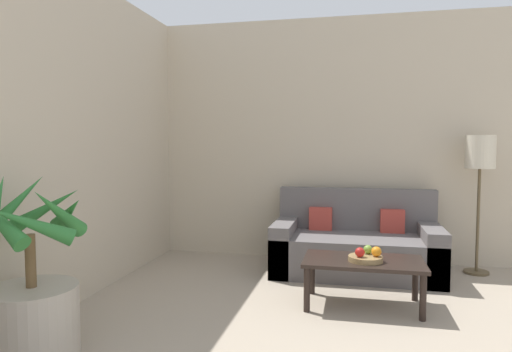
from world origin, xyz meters
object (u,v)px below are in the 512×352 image
object	(u,v)px
orange_fruit	(376,252)
apple_red	(360,252)
potted_palm	(32,302)
floor_lamp	(480,160)
fruit_bowl	(366,259)
apple_green	(368,249)
coffee_table	(363,266)
sofa_loveseat	(356,246)

from	to	relation	value
orange_fruit	apple_red	bearing A→B (deg)	-160.95
potted_palm	orange_fruit	bearing A→B (deg)	33.55
floor_lamp	fruit_bowl	distance (m)	1.84
floor_lamp	orange_fruit	bearing A→B (deg)	-129.78
apple_red	apple_green	distance (m)	0.13
apple_red	orange_fruit	distance (m)	0.13
coffee_table	apple_red	size ratio (longest dim) A/B	12.49
apple_green	sofa_loveseat	bearing A→B (deg)	95.60
coffee_table	apple_red	world-z (taller)	apple_red
potted_palm	floor_lamp	world-z (taller)	floor_lamp
floor_lamp	apple_green	size ratio (longest dim) A/B	19.39
floor_lamp	apple_green	xyz separation A→B (m)	(-1.10, -1.17, -0.69)
coffee_table	apple_green	distance (m)	0.14
orange_fruit	apple_green	bearing A→B (deg)	129.83
sofa_loveseat	apple_green	bearing A→B (deg)	-84.40
coffee_table	fruit_bowl	bearing A→B (deg)	-73.54
fruit_bowl	orange_fruit	world-z (taller)	orange_fruit
sofa_loveseat	apple_red	bearing A→B (deg)	-88.44
sofa_loveseat	coffee_table	xyz separation A→B (m)	(0.06, -0.99, 0.06)
orange_fruit	potted_palm	bearing A→B (deg)	-146.45
sofa_loveseat	apple_red	size ratio (longest dim) A/B	21.57
apple_red	apple_green	xyz separation A→B (m)	(0.07, 0.12, -0.00)
sofa_loveseat	fruit_bowl	world-z (taller)	sofa_loveseat
potted_palm	orange_fruit	world-z (taller)	potted_palm
apple_red	potted_palm	bearing A→B (deg)	-145.61
coffee_table	fruit_bowl	distance (m)	0.09
fruit_bowl	orange_fruit	bearing A→B (deg)	1.32
fruit_bowl	orange_fruit	size ratio (longest dim) A/B	3.39
sofa_loveseat	fruit_bowl	distance (m)	1.05
floor_lamp	fruit_bowl	size ratio (longest dim) A/B	5.17
fruit_bowl	apple_green	world-z (taller)	apple_green
sofa_loveseat	apple_green	xyz separation A→B (m)	(0.09, -0.96, 0.19)
sofa_loveseat	coffee_table	size ratio (longest dim) A/B	1.73
coffee_table	fruit_bowl	size ratio (longest dim) A/B	3.52
sofa_loveseat	apple_green	distance (m)	0.99
potted_palm	floor_lamp	xyz separation A→B (m)	(3.07, 2.60, 0.77)
coffee_table	sofa_loveseat	bearing A→B (deg)	93.41
sofa_loveseat	orange_fruit	xyz separation A→B (m)	(0.16, -1.04, 0.19)
floor_lamp	coffee_table	world-z (taller)	floor_lamp
floor_lamp	orange_fruit	xyz separation A→B (m)	(-1.04, -1.25, -0.68)
apple_red	coffee_table	bearing A→B (deg)	72.69
floor_lamp	coffee_table	size ratio (longest dim) A/B	1.47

